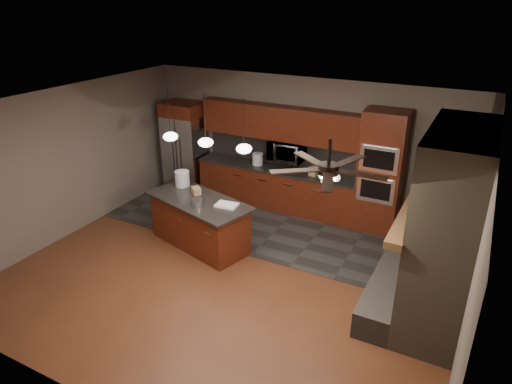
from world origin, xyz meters
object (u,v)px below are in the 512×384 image
Objects in this scene: white_bucket at (182,179)px; counter_bucket at (258,159)px; cardboard_box at (196,191)px; counter_box at (314,171)px; oven_tower at (381,172)px; microwave at (287,151)px; paint_can at (197,202)px; refrigerator at (186,147)px; kitchen_island at (199,222)px; paint_tray at (227,205)px.

counter_bucket is (0.71, 1.76, -0.04)m from white_bucket.
counter_box reaches higher than cardboard_box.
oven_tower is 3.25× the size of microwave.
oven_tower is 2.64m from counter_bucket.
paint_can is 2.63m from counter_box.
counter_bucket is at bearing -175.65° from microwave.
paint_can is at bearing -50.54° from refrigerator.
refrigerator is 2.77m from kitchen_island.
white_bucket is (-0.62, 0.39, 0.60)m from kitchen_island.
counter_bucket is at bearing 122.34° from cardboard_box.
oven_tower is 12.43× the size of cardboard_box.
paint_tray is (1.22, -0.39, -0.13)m from white_bucket.
white_bucket is at bearing -127.04° from microwave.
paint_can is (1.88, -2.28, -0.06)m from refrigerator.
paint_can is at bearing -13.94° from cardboard_box.
cardboard_box is at bearing -146.07° from oven_tower.
white_bucket reaches higher than paint_can.
white_bucket reaches higher than kitchen_island.
oven_tower is 1.98m from microwave.
oven_tower reaches higher than white_bucket.
paint_can is (-2.59, -2.35, -0.21)m from oven_tower.
microwave is at bearing -176.24° from counter_box.
kitchen_island is 0.95m from white_bucket.
microwave is 0.71m from counter_bucket.
counter_bucket is (0.26, 1.95, 0.05)m from cardboard_box.
kitchen_island is 12.36× the size of paint_can.
refrigerator reaches higher than counter_bucket.
kitchen_island is 11.94× the size of counter_box.
refrigerator reaches higher than white_bucket.
paint_tray is 1.97× the size of cardboard_box.
white_bucket is 1.54× the size of cardboard_box.
oven_tower is at bearing 14.40° from counter_box.
paint_can is at bearing -137.71° from oven_tower.
cardboard_box is at bearing -114.54° from microwave.
paint_can is 0.70× the size of counter_bucket.
refrigerator is (-4.46, -0.07, -0.15)m from oven_tower.
oven_tower is 3.53m from kitchen_island.
kitchen_island is at bearing -49.79° from refrigerator.
counter_bucket is at bearing 98.28° from paint_tray.
microwave is 3.82× the size of cardboard_box.
oven_tower reaches higher than paint_tray.
oven_tower is 1.08× the size of kitchen_island.
cardboard_box is (-0.77, 0.19, 0.04)m from paint_tray.
microwave is 2.51m from refrigerator.
white_bucket is at bearing 157.24° from paint_tray.
refrigerator is at bearing 123.86° from white_bucket.
white_bucket is at bearing -127.08° from counter_box.
oven_tower is 13.37× the size of paint_can.
oven_tower is 3.49m from cardboard_box.
oven_tower reaches higher than kitchen_island.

